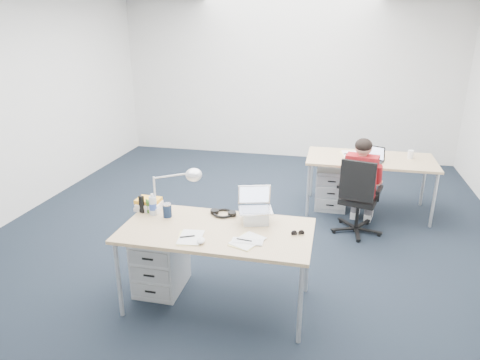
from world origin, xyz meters
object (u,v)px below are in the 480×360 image
(desk_near, at_px, (216,234))
(desk_far, at_px, (370,162))
(dark_laptop, at_px, (371,154))
(far_cup, at_px, (411,154))
(can_koozie, at_px, (167,210))
(headphones, at_px, (223,213))
(drawer_pedestal_near, at_px, (161,261))
(water_bottle, at_px, (153,204))
(seated_person, at_px, (362,183))
(book_stack, at_px, (149,204))
(office_chair, at_px, (357,212))
(wireless_keyboard, at_px, (247,241))
(bear_figurine, at_px, (149,206))
(cordless_phone, at_px, (142,204))
(desk_lamp, at_px, (170,190))
(silver_laptop, at_px, (256,206))
(drawer_pedestal_far, at_px, (331,187))
(sunglasses, at_px, (298,233))
(computer_mouse, at_px, (201,241))

(desk_near, height_order, desk_far, same)
(dark_laptop, relative_size, far_cup, 2.75)
(can_koozie, bearing_deg, desk_far, 50.21)
(desk_near, height_order, headphones, headphones)
(headphones, bearing_deg, desk_near, -82.69)
(dark_laptop, bearing_deg, drawer_pedestal_near, -109.52)
(water_bottle, bearing_deg, seated_person, 41.83)
(dark_laptop, bearing_deg, water_bottle, -110.87)
(desk_near, xyz_separation_m, book_stack, (-0.72, 0.26, 0.10))
(water_bottle, xyz_separation_m, far_cup, (2.51, 2.34, -0.05))
(drawer_pedestal_near, bearing_deg, desk_near, -11.63)
(desk_far, distance_m, office_chair, 0.83)
(drawer_pedestal_near, height_order, wireless_keyboard, wireless_keyboard)
(bear_figurine, height_order, cordless_phone, cordless_phone)
(desk_lamp, relative_size, far_cup, 4.60)
(desk_lamp, bearing_deg, desk_far, 40.07)
(silver_laptop, bearing_deg, book_stack, 160.68)
(drawer_pedestal_near, bearing_deg, dark_laptop, 47.10)
(book_stack, height_order, far_cup, same)
(cordless_phone, bearing_deg, desk_lamp, 21.48)
(water_bottle, bearing_deg, desk_lamp, 8.91)
(office_chair, height_order, desk_lamp, desk_lamp)
(office_chair, height_order, wireless_keyboard, office_chair)
(desk_near, distance_m, office_chair, 2.14)
(seated_person, xyz_separation_m, book_stack, (-1.98, -1.60, 0.21))
(headphones, bearing_deg, silver_laptop, -11.64)
(drawer_pedestal_near, bearing_deg, drawer_pedestal_far, 57.16)
(wireless_keyboard, height_order, far_cup, far_cup)
(headphones, relative_size, sunglasses, 2.17)
(drawer_pedestal_near, height_order, can_koozie, can_koozie)
(office_chair, height_order, computer_mouse, office_chair)
(cordless_phone, distance_m, far_cup, 3.51)
(cordless_phone, bearing_deg, desk_near, 6.73)
(seated_person, distance_m, sunglasses, 1.91)
(desk_near, xyz_separation_m, desk_far, (1.38, 2.39, 0.00))
(drawer_pedestal_near, height_order, water_bottle, water_bottle)
(silver_laptop, xyz_separation_m, far_cup, (1.58, 2.29, -0.10))
(drawer_pedestal_near, height_order, cordless_phone, cordless_phone)
(can_koozie, bearing_deg, far_cup, 44.88)
(book_stack, relative_size, sunglasses, 2.05)
(sunglasses, bearing_deg, bear_figurine, 153.68)
(bear_figurine, xyz_separation_m, far_cup, (2.57, 2.30, -0.01))
(can_koozie, relative_size, water_bottle, 0.64)
(seated_person, height_order, bear_figurine, seated_person)
(desk_far, bearing_deg, desk_near, -120.03)
(water_bottle, relative_size, bear_figurine, 1.54)
(silver_laptop, height_order, dark_laptop, silver_laptop)
(desk_near, bearing_deg, book_stack, 160.25)
(desk_far, relative_size, headphones, 6.59)
(desk_lamp, bearing_deg, bear_figurine, 166.89)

